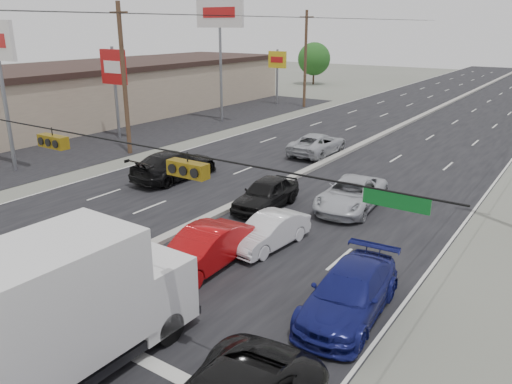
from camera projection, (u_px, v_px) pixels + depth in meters
ground at (47, 297)px, 16.47m from camera, size 200.00×200.00×0.00m
road_surface at (380, 137)px, 39.98m from camera, size 20.00×160.00×0.02m
center_median at (380, 136)px, 39.95m from camera, size 0.50×160.00×0.20m
strip_mall at (111, 91)px, 49.19m from camera, size 12.00×42.00×4.60m
parking_lot at (180, 124)px, 45.12m from camera, size 10.00×42.00×0.02m
utility_pole_left_b at (124, 79)px, 33.26m from camera, size 1.60×0.30×10.00m
utility_pole_left_c at (305, 59)px, 52.85m from camera, size 1.60×0.30×10.00m
traffic_signals at (51, 140)px, 13.97m from camera, size 25.00×0.30×0.54m
pole_sign_mid at (114, 72)px, 38.00m from camera, size 2.60×0.25×7.00m
pole_sign_billboard at (220, 21)px, 43.31m from camera, size 5.00×0.25×11.00m
pole_sign_far at (277, 64)px, 54.94m from camera, size 2.20×0.25×6.00m
tree_left_far at (314, 59)px, 74.03m from camera, size 4.80×4.80×6.12m
box_truck at (57, 312)px, 12.12m from camera, size 2.73×7.43×3.75m
tan_sedan at (17, 316)px, 14.09m from camera, size 2.35×5.15×1.46m
red_sedan at (202, 251)px, 18.09m from camera, size 1.83×4.74×1.54m
queue_car_a at (266, 194)px, 24.18m from camera, size 2.07×4.54×1.51m
queue_car_b at (269, 232)px, 20.01m from camera, size 1.76×4.11×1.32m
queue_car_c at (351, 195)px, 24.19m from camera, size 2.82×5.40×1.45m
queue_car_d at (349, 294)px, 15.24m from camera, size 2.48×5.27×1.48m
oncoming_near at (174, 165)px, 28.86m from camera, size 2.46×5.73×1.65m
oncoming_far at (318, 144)px, 34.27m from camera, size 2.56×5.38×1.48m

